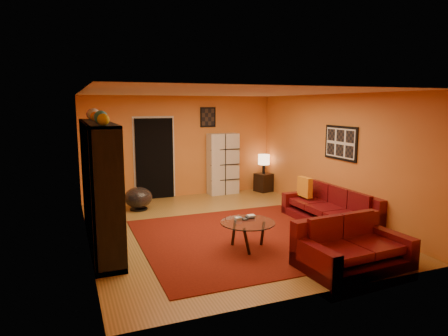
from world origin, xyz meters
name	(u,v)px	position (x,y,z in m)	size (l,w,h in m)	color
floor	(223,228)	(0.00, 0.00, 0.00)	(6.00, 6.00, 0.00)	olive
ceiling	(223,93)	(0.00, 0.00, 2.60)	(6.00, 6.00, 0.00)	white
wall_back	(181,147)	(0.00, 3.00, 1.30)	(6.00, 6.00, 0.00)	orange
wall_front	(314,195)	(0.00, -3.00, 1.30)	(6.00, 6.00, 0.00)	orange
wall_left	(85,170)	(-2.50, 0.00, 1.30)	(6.00, 6.00, 0.00)	orange
wall_right	(332,156)	(2.50, 0.00, 1.30)	(6.00, 6.00, 0.00)	orange
rug	(243,238)	(0.10, -0.70, 0.01)	(3.60, 3.60, 0.01)	#521009
doorway	(154,159)	(-0.70, 2.96, 1.02)	(0.95, 0.10, 2.04)	black
wall_art_right	(341,143)	(2.48, -0.30, 1.60)	(0.03, 1.00, 0.70)	black
wall_art_back	(208,117)	(0.75, 2.98, 2.05)	(0.42, 0.03, 0.52)	black
entertainment_unit	(99,184)	(-2.27, 0.00, 1.05)	(0.45, 3.00, 2.10)	black
tv	(103,186)	(-2.23, -0.01, 1.01)	(0.13, 1.01, 0.58)	black
sofa	(332,210)	(2.14, -0.56, 0.29)	(0.91, 2.18, 0.85)	#500A10
loveseat	(350,247)	(1.06, -2.41, 0.28)	(1.66, 1.06, 0.85)	#500A10
throw_pillow	(305,187)	(1.95, 0.16, 0.63)	(0.12, 0.42, 0.42)	orange
coffee_table	(248,225)	(-0.05, -1.22, 0.41)	(0.91, 0.91, 0.45)	silver
storage_cabinet	(223,164)	(1.10, 2.80, 0.81)	(0.81, 0.36, 1.62)	silver
bowl_chair	(138,198)	(-1.30, 1.96, 0.28)	(0.64, 0.64, 0.52)	black
side_table	(264,182)	(2.25, 2.65, 0.25)	(0.40, 0.40, 0.50)	black
table_lamp	(264,160)	(2.25, 2.65, 0.87)	(0.32, 0.32, 0.53)	black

